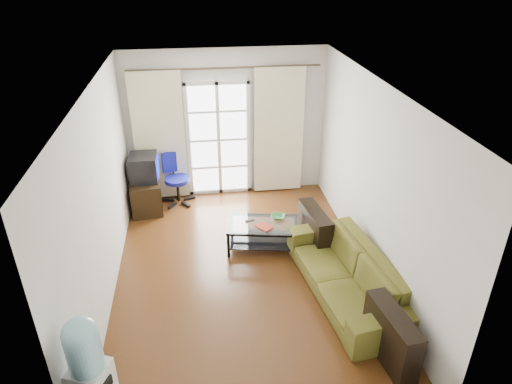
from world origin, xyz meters
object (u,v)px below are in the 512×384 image
at_px(crt_tv, 143,168).
at_px(water_cooler, 92,382).
at_px(coffee_table, 263,232).
at_px(task_chair, 177,188).
at_px(sofa, 346,274).
at_px(tv_stand, 146,195).

xyz_separation_m(crt_tv, water_cooler, (-0.09, -4.46, -0.01)).
relative_size(coffee_table, task_chair, 1.26).
xyz_separation_m(task_chair, water_cooler, (-0.64, -4.63, 0.52)).
height_order(coffee_table, water_cooler, water_cooler).
distance_m(coffee_table, crt_tv, 2.47).
distance_m(coffee_table, task_chair, 2.15).
distance_m(task_chair, water_cooler, 4.70).
xyz_separation_m(sofa, crt_tv, (-2.82, 2.75, 0.47)).
bearing_deg(water_cooler, task_chair, 104.89).
height_order(tv_stand, task_chair, task_chair).
bearing_deg(sofa, water_cooler, -67.11).
relative_size(tv_stand, task_chair, 0.84).
xyz_separation_m(coffee_table, task_chair, (-1.33, 1.69, -0.01)).
distance_m(sofa, crt_tv, 3.96).
bearing_deg(water_cooler, crt_tv, 111.61).
height_order(coffee_table, task_chair, task_chair).
bearing_deg(coffee_table, sofa, -52.80).
xyz_separation_m(tv_stand, crt_tv, (0.00, 0.03, 0.52)).
height_order(crt_tv, task_chair, crt_tv).
height_order(sofa, task_chair, task_chair).
relative_size(task_chair, water_cooler, 0.62).
bearing_deg(coffee_table, tv_stand, 141.67).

